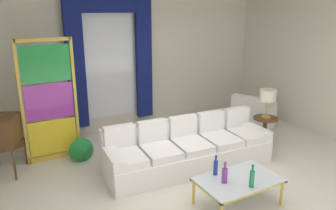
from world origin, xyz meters
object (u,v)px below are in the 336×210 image
object	(u,v)px
bottle_crystal_tall	(225,174)
table_lamp_brass	(268,96)
peacock_figurine	(83,151)
bottle_amber_squat	(252,178)
round_side_table	(265,129)
armchair_white	(253,116)
stained_glass_divider	(50,104)
coffee_table	(238,181)
vintage_tv	(1,132)
couch_white_long	(187,149)
bottle_blue_decanter	(216,167)

from	to	relation	value
bottle_crystal_tall	table_lamp_brass	distance (m)	2.52
peacock_figurine	bottle_crystal_tall	bearing A→B (deg)	-60.55
bottle_amber_squat	round_side_table	bearing A→B (deg)	40.99
armchair_white	stained_glass_divider	xyz separation A→B (m)	(-4.32, 0.53, 0.77)
bottle_amber_squat	peacock_figurine	world-z (taller)	bottle_amber_squat
coffee_table	vintage_tv	world-z (taller)	vintage_tv
coffee_table	bottle_amber_squat	bearing A→B (deg)	-89.18
bottle_crystal_tall	vintage_tv	world-z (taller)	vintage_tv
stained_glass_divider	armchair_white	bearing A→B (deg)	-6.97
round_side_table	table_lamp_brass	xyz separation A→B (m)	(0.00, 0.00, 0.67)
stained_glass_divider	table_lamp_brass	world-z (taller)	stained_glass_divider
coffee_table	armchair_white	bearing A→B (deg)	43.53
peacock_figurine	stained_glass_divider	bearing A→B (deg)	135.64
stained_glass_divider	table_lamp_brass	distance (m)	4.06
coffee_table	couch_white_long	bearing A→B (deg)	88.98
round_side_table	couch_white_long	bearing A→B (deg)	178.89
couch_white_long	bottle_amber_squat	size ratio (longest dim) A/B	9.05
couch_white_long	bottle_blue_decanter	bearing A→B (deg)	-101.76
table_lamp_brass	stained_glass_divider	bearing A→B (deg)	159.70
bottle_blue_decanter	stained_glass_divider	size ratio (longest dim) A/B	0.14
peacock_figurine	bottle_amber_squat	bearing A→B (deg)	-59.06
peacock_figurine	table_lamp_brass	size ratio (longest dim) A/B	1.05
bottle_crystal_tall	table_lamp_brass	size ratio (longest dim) A/B	0.54
couch_white_long	bottle_crystal_tall	size ratio (longest dim) A/B	9.68
peacock_figurine	couch_white_long	bearing A→B (deg)	-31.52
bottle_crystal_tall	round_side_table	size ratio (longest dim) A/B	0.52
vintage_tv	armchair_white	distance (m)	5.17
bottle_crystal_tall	bottle_amber_squat	world-z (taller)	bottle_amber_squat
coffee_table	peacock_figurine	world-z (taller)	peacock_figurine
vintage_tv	table_lamp_brass	bearing A→B (deg)	-15.28
vintage_tv	bottle_blue_decanter	bearing A→B (deg)	-42.52
bottle_amber_squat	table_lamp_brass	world-z (taller)	table_lamp_brass
bottle_crystal_tall	bottle_amber_squat	size ratio (longest dim) A/B	0.94
vintage_tv	peacock_figurine	size ratio (longest dim) A/B	2.24
stained_glass_divider	vintage_tv	bearing A→B (deg)	-169.99
couch_white_long	bottle_amber_squat	xyz separation A→B (m)	(-0.02, -1.63, 0.24)
round_side_table	bottle_crystal_tall	bearing A→B (deg)	-147.32
bottle_crystal_tall	stained_glass_divider	distance (m)	3.29
round_side_table	armchair_white	bearing A→B (deg)	60.10
bottle_crystal_tall	peacock_figurine	distance (m)	2.70
peacock_figurine	round_side_table	bearing A→B (deg)	-16.47
vintage_tv	table_lamp_brass	distance (m)	4.81
bottle_blue_decanter	round_side_table	world-z (taller)	bottle_blue_decanter
bottle_crystal_tall	round_side_table	xyz separation A→B (m)	(2.08, 1.33, -0.18)
table_lamp_brass	armchair_white	bearing A→B (deg)	60.10
vintage_tv	armchair_white	xyz separation A→B (m)	(5.14, -0.38, -0.44)
bottle_amber_squat	couch_white_long	bearing A→B (deg)	89.26
couch_white_long	bottle_blue_decanter	world-z (taller)	couch_white_long
vintage_tv	stained_glass_divider	distance (m)	0.89
couch_white_long	round_side_table	world-z (taller)	couch_white_long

